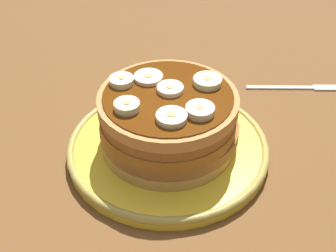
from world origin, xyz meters
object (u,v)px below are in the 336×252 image
(banana_slice_2, at_px, (148,78))
(banana_slice_3, at_px, (207,82))
(banana_slice_5, at_px, (200,111))
(banana_slice_1, at_px, (127,106))
(banana_slice_6, at_px, (122,81))
(plate, at_px, (168,147))
(pancake_stack, at_px, (169,121))
(banana_slice_4, at_px, (172,118))
(fork, at_px, (298,87))
(banana_slice_0, at_px, (174,90))

(banana_slice_2, relative_size, banana_slice_3, 1.02)
(banana_slice_5, bearing_deg, banana_slice_1, -79.75)
(banana_slice_1, relative_size, banana_slice_6, 0.98)
(plate, bearing_deg, pancake_stack, 122.51)
(banana_slice_4, height_order, banana_slice_6, same)
(banana_slice_1, relative_size, banana_slice_5, 0.90)
(banana_slice_2, bearing_deg, fork, 132.32)
(banana_slice_5, distance_m, fork, 0.24)
(pancake_stack, relative_size, fork, 1.30)
(pancake_stack, relative_size, banana_slice_6, 5.99)
(banana_slice_3, bearing_deg, pancake_stack, -47.22)
(fork, bearing_deg, banana_slice_4, -29.73)
(banana_slice_1, bearing_deg, banana_slice_3, 134.29)
(pancake_stack, bearing_deg, fork, 142.10)
(banana_slice_4, xyz_separation_m, banana_slice_5, (-0.02, 0.03, 0.00))
(banana_slice_0, height_order, banana_slice_4, same)
(plate, relative_size, pancake_stack, 1.42)
(banana_slice_3, height_order, fork, banana_slice_3)
(banana_slice_2, xyz_separation_m, fork, (-0.16, 0.17, -0.08))
(banana_slice_4, bearing_deg, banana_slice_3, 163.76)
(banana_slice_2, distance_m, banana_slice_3, 0.07)
(fork, bearing_deg, banana_slice_2, -47.68)
(plate, height_order, banana_slice_6, banana_slice_6)
(banana_slice_4, relative_size, banana_slice_5, 1.06)
(plate, bearing_deg, banana_slice_4, 20.38)
(pancake_stack, height_order, banana_slice_1, banana_slice_1)
(pancake_stack, bearing_deg, plate, -57.49)
(banana_slice_0, bearing_deg, banana_slice_6, -90.07)
(banana_slice_0, relative_size, banana_slice_1, 1.08)
(plate, distance_m, fork, 0.23)
(banana_slice_3, distance_m, banana_slice_6, 0.10)
(plate, xyz_separation_m, banana_slice_1, (0.04, -0.03, 0.08))
(banana_slice_4, bearing_deg, banana_slice_0, -168.29)
(banana_slice_0, distance_m, banana_slice_5, 0.05)
(banana_slice_3, relative_size, banana_slice_4, 1.00)
(banana_slice_1, height_order, banana_slice_5, same)
(banana_slice_3, bearing_deg, banana_slice_1, -45.71)
(banana_slice_1, distance_m, banana_slice_3, 0.10)
(banana_slice_0, bearing_deg, banana_slice_2, -114.88)
(banana_slice_1, height_order, banana_slice_4, banana_slice_1)
(banana_slice_1, xyz_separation_m, banana_slice_2, (-0.06, 0.00, -0.00))
(plate, xyz_separation_m, banana_slice_5, (0.02, 0.04, 0.08))
(banana_slice_0, height_order, fork, banana_slice_0)
(fork, bearing_deg, banana_slice_0, -38.43)
(banana_slice_0, distance_m, banana_slice_2, 0.04)
(banana_slice_2, xyz_separation_m, banana_slice_3, (-0.01, 0.07, 0.00))
(banana_slice_4, bearing_deg, banana_slice_2, -145.46)
(plate, distance_m, banana_slice_0, 0.08)
(banana_slice_2, distance_m, fork, 0.25)
(pancake_stack, distance_m, banana_slice_3, 0.06)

